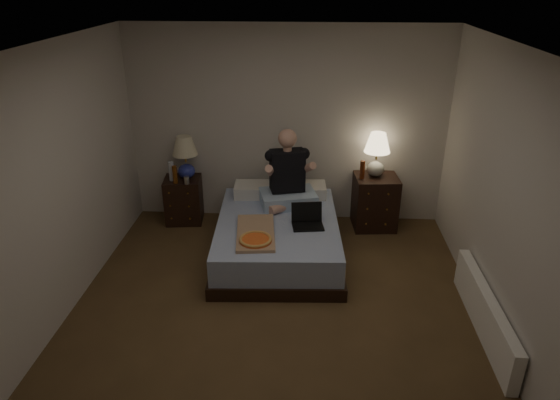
# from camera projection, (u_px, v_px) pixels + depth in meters

# --- Properties ---
(floor) EXTENTS (4.00, 4.50, 0.00)m
(floor) POSITION_uv_depth(u_px,v_px,m) (274.00, 320.00, 4.77)
(floor) COLOR brown
(floor) RESTS_ON ground
(ceiling) EXTENTS (4.00, 4.50, 0.00)m
(ceiling) POSITION_uv_depth(u_px,v_px,m) (272.00, 50.00, 3.72)
(ceiling) COLOR white
(ceiling) RESTS_ON ground
(wall_back) EXTENTS (4.00, 0.00, 2.50)m
(wall_back) POSITION_uv_depth(u_px,v_px,m) (287.00, 127.00, 6.28)
(wall_back) COLOR beige
(wall_back) RESTS_ON ground
(wall_left) EXTENTS (0.00, 4.50, 2.50)m
(wall_left) POSITION_uv_depth(u_px,v_px,m) (46.00, 195.00, 4.36)
(wall_left) COLOR beige
(wall_left) RESTS_ON ground
(wall_right) EXTENTS (0.00, 4.50, 2.50)m
(wall_right) POSITION_uv_depth(u_px,v_px,m) (514.00, 208.00, 4.13)
(wall_right) COLOR beige
(wall_right) RESTS_ON ground
(bed) EXTENTS (1.46, 1.89, 0.45)m
(bed) POSITION_uv_depth(u_px,v_px,m) (278.00, 237.00, 5.77)
(bed) COLOR #5A75B4
(bed) RESTS_ON floor
(nightstand_left) EXTENTS (0.50, 0.46, 0.60)m
(nightstand_left) POSITION_uv_depth(u_px,v_px,m) (184.00, 200.00, 6.55)
(nightstand_left) COLOR black
(nightstand_left) RESTS_ON floor
(nightstand_right) EXTENTS (0.57, 0.52, 0.69)m
(nightstand_right) POSITION_uv_depth(u_px,v_px,m) (375.00, 202.00, 6.38)
(nightstand_right) COLOR black
(nightstand_right) RESTS_ON floor
(lamp_left) EXTENTS (0.40, 0.40, 0.56)m
(lamp_left) POSITION_uv_depth(u_px,v_px,m) (185.00, 158.00, 6.33)
(lamp_left) COLOR #2A349C
(lamp_left) RESTS_ON nightstand_left
(lamp_right) EXTENTS (0.40, 0.40, 0.56)m
(lamp_right) POSITION_uv_depth(u_px,v_px,m) (377.00, 155.00, 6.16)
(lamp_right) COLOR #96968E
(lamp_right) RESTS_ON nightstand_right
(water_bottle) EXTENTS (0.07, 0.07, 0.25)m
(water_bottle) POSITION_uv_depth(u_px,v_px,m) (171.00, 171.00, 6.33)
(water_bottle) COLOR silver
(water_bottle) RESTS_ON nightstand_left
(soda_can) EXTENTS (0.07, 0.07, 0.10)m
(soda_can) POSITION_uv_depth(u_px,v_px,m) (187.00, 180.00, 6.25)
(soda_can) COLOR beige
(soda_can) RESTS_ON nightstand_left
(beer_bottle_left) EXTENTS (0.06, 0.06, 0.23)m
(beer_bottle_left) POSITION_uv_depth(u_px,v_px,m) (175.00, 175.00, 6.25)
(beer_bottle_left) COLOR #61320D
(beer_bottle_left) RESTS_ON nightstand_left
(beer_bottle_right) EXTENTS (0.06, 0.06, 0.23)m
(beer_bottle_right) POSITION_uv_depth(u_px,v_px,m) (362.00, 170.00, 6.15)
(beer_bottle_right) COLOR #55200C
(beer_bottle_right) RESTS_ON nightstand_right
(person) EXTENTS (0.77, 0.67, 0.93)m
(person) POSITION_uv_depth(u_px,v_px,m) (288.00, 169.00, 5.87)
(person) COLOR black
(person) RESTS_ON bed
(laptop) EXTENTS (0.38, 0.33, 0.24)m
(laptop) POSITION_uv_depth(u_px,v_px,m) (308.00, 217.00, 5.48)
(laptop) COLOR black
(laptop) RESTS_ON bed
(pizza_box) EXTENTS (0.48, 0.80, 0.08)m
(pizza_box) POSITION_uv_depth(u_px,v_px,m) (256.00, 240.00, 5.17)
(pizza_box) COLOR tan
(pizza_box) RESTS_ON bed
(radiator) EXTENTS (0.10, 1.60, 0.40)m
(radiator) POSITION_uv_depth(u_px,v_px,m) (485.00, 313.00, 4.54)
(radiator) COLOR white
(radiator) RESTS_ON floor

